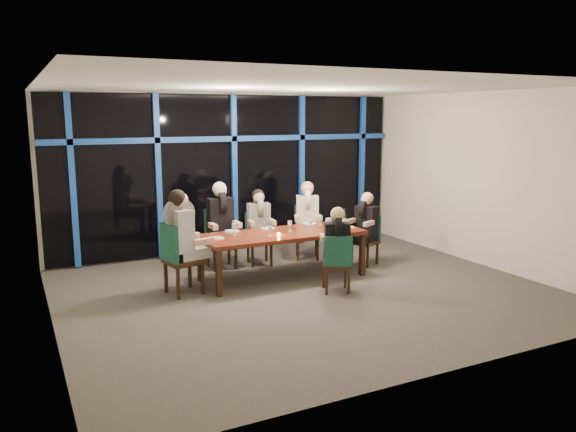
{
  "coord_description": "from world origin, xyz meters",
  "views": [
    {
      "loc": [
        -3.85,
        -7.09,
        2.61
      ],
      "look_at": [
        0.0,
        0.6,
        1.05
      ],
      "focal_mm": 35.0,
      "sensor_mm": 36.0,
      "label": 1
    }
  ],
  "objects_px": {
    "diner_end_left": "(182,226)",
    "diner_near_mid": "(337,236)",
    "chair_end_left": "(177,255)",
    "diner_far_left": "(221,213)",
    "chair_end_right": "(367,237)",
    "chair_far_right": "(307,228)",
    "diner_far_right": "(307,209)",
    "diner_far_mid": "(259,216)",
    "diner_end_right": "(365,218)",
    "water_pitcher": "(328,224)",
    "chair_far_mid": "(258,235)",
    "chair_near_mid": "(337,261)",
    "wine_bottle": "(344,219)",
    "chair_far_left": "(220,235)",
    "dining_table": "(282,237)"
  },
  "relations": [
    {
      "from": "chair_end_left",
      "to": "water_pitcher",
      "type": "relative_size",
      "value": 5.89
    },
    {
      "from": "dining_table",
      "to": "chair_end_left",
      "type": "distance_m",
      "value": 1.75
    },
    {
      "from": "chair_near_mid",
      "to": "chair_far_left",
      "type": "bearing_deg",
      "value": -40.49
    },
    {
      "from": "diner_near_mid",
      "to": "chair_far_left",
      "type": "bearing_deg",
      "value": -39.1
    },
    {
      "from": "chair_end_right",
      "to": "diner_end_left",
      "type": "bearing_deg",
      "value": -111.35
    },
    {
      "from": "chair_far_right",
      "to": "diner_far_mid",
      "type": "relative_size",
      "value": 1.09
    },
    {
      "from": "chair_end_right",
      "to": "diner_far_right",
      "type": "height_order",
      "value": "diner_far_right"
    },
    {
      "from": "chair_far_right",
      "to": "diner_far_right",
      "type": "xyz_separation_m",
      "value": [
        -0.03,
        -0.07,
        0.38
      ]
    },
    {
      "from": "chair_end_right",
      "to": "diner_far_left",
      "type": "bearing_deg",
      "value": -134.7
    },
    {
      "from": "chair_end_left",
      "to": "diner_far_right",
      "type": "bearing_deg",
      "value": -80.44
    },
    {
      "from": "diner_end_left",
      "to": "diner_near_mid",
      "type": "relative_size",
      "value": 1.21
    },
    {
      "from": "dining_table",
      "to": "chair_far_mid",
      "type": "height_order",
      "value": "chair_far_mid"
    },
    {
      "from": "chair_end_left",
      "to": "diner_end_right",
      "type": "xyz_separation_m",
      "value": [
        3.4,
        0.18,
        0.24
      ]
    },
    {
      "from": "chair_far_mid",
      "to": "chair_end_right",
      "type": "bearing_deg",
      "value": -17.93
    },
    {
      "from": "diner_end_right",
      "to": "diner_far_left",
      "type": "bearing_deg",
      "value": -135.89
    },
    {
      "from": "diner_near_mid",
      "to": "chair_far_mid",
      "type": "bearing_deg",
      "value": -55.43
    },
    {
      "from": "diner_far_left",
      "to": "diner_near_mid",
      "type": "bearing_deg",
      "value": -59.35
    },
    {
      "from": "chair_far_mid",
      "to": "chair_near_mid",
      "type": "distance_m",
      "value": 2.09
    },
    {
      "from": "chair_far_right",
      "to": "chair_near_mid",
      "type": "relative_size",
      "value": 1.1
    },
    {
      "from": "chair_end_left",
      "to": "diner_near_mid",
      "type": "xyz_separation_m",
      "value": [
        2.15,
        -0.9,
        0.25
      ]
    },
    {
      "from": "diner_near_mid",
      "to": "water_pitcher",
      "type": "relative_size",
      "value": 4.74
    },
    {
      "from": "chair_end_left",
      "to": "diner_near_mid",
      "type": "distance_m",
      "value": 2.35
    },
    {
      "from": "chair_far_mid",
      "to": "chair_near_mid",
      "type": "height_order",
      "value": "chair_far_mid"
    },
    {
      "from": "diner_far_left",
      "to": "diner_far_mid",
      "type": "xyz_separation_m",
      "value": [
        0.68,
        -0.07,
        -0.1
      ]
    },
    {
      "from": "diner_far_left",
      "to": "diner_end_right",
      "type": "height_order",
      "value": "diner_far_left"
    },
    {
      "from": "chair_end_left",
      "to": "diner_near_mid",
      "type": "bearing_deg",
      "value": -123.96
    },
    {
      "from": "diner_far_left",
      "to": "diner_far_right",
      "type": "distance_m",
      "value": 1.64
    },
    {
      "from": "diner_far_left",
      "to": "wine_bottle",
      "type": "height_order",
      "value": "diner_far_left"
    },
    {
      "from": "diner_far_left",
      "to": "diner_far_right",
      "type": "bearing_deg",
      "value": 0.08
    },
    {
      "from": "diner_end_left",
      "to": "diner_near_mid",
      "type": "xyz_separation_m",
      "value": [
        2.06,
        -0.92,
        -0.17
      ]
    },
    {
      "from": "dining_table",
      "to": "chair_near_mid",
      "type": "distance_m",
      "value": 1.14
    },
    {
      "from": "chair_end_left",
      "to": "wine_bottle",
      "type": "xyz_separation_m",
      "value": [
        2.88,
        0.05,
        0.28
      ]
    },
    {
      "from": "chair_far_left",
      "to": "diner_far_right",
      "type": "height_order",
      "value": "diner_far_right"
    },
    {
      "from": "chair_far_right",
      "to": "diner_far_mid",
      "type": "height_order",
      "value": "diner_far_mid"
    },
    {
      "from": "diner_end_left",
      "to": "water_pitcher",
      "type": "relative_size",
      "value": 5.73
    },
    {
      "from": "diner_near_mid",
      "to": "wine_bottle",
      "type": "bearing_deg",
      "value": -104.1
    },
    {
      "from": "chair_far_right",
      "to": "chair_end_right",
      "type": "relative_size",
      "value": 1.1
    },
    {
      "from": "diner_far_left",
      "to": "diner_end_right",
      "type": "bearing_deg",
      "value": -19.23
    },
    {
      "from": "diner_far_left",
      "to": "chair_end_right",
      "type": "bearing_deg",
      "value": -18.03
    },
    {
      "from": "water_pitcher",
      "to": "diner_far_mid",
      "type": "bearing_deg",
      "value": 114.06
    },
    {
      "from": "dining_table",
      "to": "water_pitcher",
      "type": "xyz_separation_m",
      "value": [
        0.79,
        -0.11,
        0.16
      ]
    },
    {
      "from": "chair_near_mid",
      "to": "diner_far_left",
      "type": "height_order",
      "value": "diner_far_left"
    },
    {
      "from": "chair_far_mid",
      "to": "chair_far_right",
      "type": "bearing_deg",
      "value": 10.02
    },
    {
      "from": "chair_near_mid",
      "to": "diner_far_mid",
      "type": "xyz_separation_m",
      "value": [
        -0.38,
        1.99,
        0.38
      ]
    },
    {
      "from": "chair_near_mid",
      "to": "diner_far_right",
      "type": "xyz_separation_m",
      "value": [
        0.59,
        2.0,
        0.43
      ]
    },
    {
      "from": "chair_far_right",
      "to": "diner_far_left",
      "type": "relative_size",
      "value": 0.98
    },
    {
      "from": "water_pitcher",
      "to": "chair_far_left",
      "type": "bearing_deg",
      "value": 127.59
    },
    {
      "from": "chair_far_left",
      "to": "chair_far_right",
      "type": "bearing_deg",
      "value": -0.29
    },
    {
      "from": "chair_far_mid",
      "to": "diner_near_mid",
      "type": "height_order",
      "value": "diner_near_mid"
    },
    {
      "from": "diner_far_right",
      "to": "wine_bottle",
      "type": "relative_size",
      "value": 2.91
    }
  ]
}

